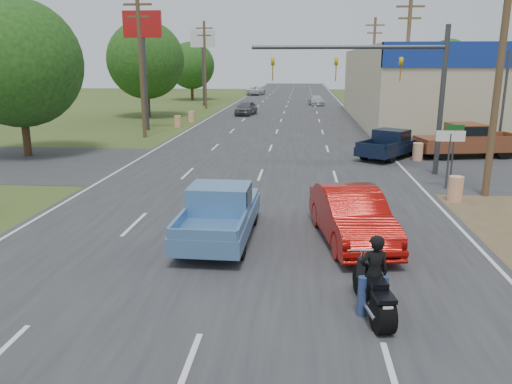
# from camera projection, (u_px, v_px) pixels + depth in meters

# --- Properties ---
(ground) EXTENTS (200.00, 200.00, 0.00)m
(ground) POSITION_uv_depth(u_px,v_px,m) (186.00, 372.00, 8.76)
(ground) COLOR #364B1E
(ground) RESTS_ON ground
(main_road) EXTENTS (15.00, 180.00, 0.02)m
(main_road) POSITION_uv_depth(u_px,v_px,m) (281.00, 120.00, 47.33)
(main_road) COLOR #2D2D30
(main_road) RESTS_ON ground
(cross_road) EXTENTS (120.00, 10.00, 0.02)m
(cross_road) POSITION_uv_depth(u_px,v_px,m) (263.00, 167.00, 26.11)
(cross_road) COLOR #2D2D30
(cross_road) RESTS_ON ground
(utility_pole_1) EXTENTS (2.00, 0.28, 10.00)m
(utility_pole_1) POSITION_uv_depth(u_px,v_px,m) (501.00, 62.00, 19.13)
(utility_pole_1) COLOR #4C3823
(utility_pole_1) RESTS_ON ground
(utility_pole_2) EXTENTS (2.00, 0.28, 10.00)m
(utility_pole_2) POSITION_uv_depth(u_px,v_px,m) (406.00, 63.00, 36.49)
(utility_pole_2) COLOR #4C3823
(utility_pole_2) RESTS_ON ground
(utility_pole_3) EXTENTS (2.00, 0.28, 10.00)m
(utility_pole_3) POSITION_uv_depth(u_px,v_px,m) (373.00, 63.00, 53.84)
(utility_pole_3) COLOR #4C3823
(utility_pole_3) RESTS_ON ground
(utility_pole_5) EXTENTS (2.00, 0.28, 10.00)m
(utility_pole_5) POSITION_uv_depth(u_px,v_px,m) (141.00, 63.00, 35.26)
(utility_pole_5) COLOR #4C3823
(utility_pole_5) RESTS_ON ground
(utility_pole_6) EXTENTS (2.00, 0.28, 10.00)m
(utility_pole_6) POSITION_uv_depth(u_px,v_px,m) (205.00, 63.00, 58.40)
(utility_pole_6) COLOR #4C3823
(utility_pole_6) RESTS_ON ground
(tree_0) EXTENTS (7.14, 7.14, 8.84)m
(tree_0) POSITION_uv_depth(u_px,v_px,m) (18.00, 63.00, 27.95)
(tree_0) COLOR #422D19
(tree_0) RESTS_ON ground
(tree_1) EXTENTS (7.56, 7.56, 9.36)m
(tree_1) POSITION_uv_depth(u_px,v_px,m) (146.00, 60.00, 49.04)
(tree_1) COLOR #422D19
(tree_1) RESTS_ON ground
(tree_2) EXTENTS (6.72, 6.72, 8.32)m
(tree_2) POSITION_uv_depth(u_px,v_px,m) (191.00, 66.00, 72.40)
(tree_2) COLOR #422D19
(tree_2) RESTS_ON ground
(tree_5) EXTENTS (7.98, 7.98, 9.88)m
(tree_5) POSITION_uv_depth(u_px,v_px,m) (449.00, 60.00, 96.26)
(tree_5) COLOR #422D19
(tree_5) RESTS_ON ground
(tree_6) EXTENTS (8.82, 8.82, 10.92)m
(tree_6) POSITION_uv_depth(u_px,v_px,m) (145.00, 57.00, 101.36)
(tree_6) COLOR #422D19
(tree_6) RESTS_ON ground
(barrel_0) EXTENTS (0.56, 0.56, 1.00)m
(barrel_0) POSITION_uv_depth(u_px,v_px,m) (456.00, 189.00, 19.50)
(barrel_0) COLOR orange
(barrel_0) RESTS_ON ground
(barrel_1) EXTENTS (0.56, 0.56, 1.00)m
(barrel_1) POSITION_uv_depth(u_px,v_px,m) (418.00, 152.00, 27.66)
(barrel_1) COLOR orange
(barrel_1) RESTS_ON ground
(barrel_2) EXTENTS (0.56, 0.56, 1.00)m
(barrel_2) POSITION_uv_depth(u_px,v_px,m) (178.00, 121.00, 42.16)
(barrel_2) COLOR orange
(barrel_2) RESTS_ON ground
(barrel_3) EXTENTS (0.56, 0.56, 1.00)m
(barrel_3) POSITION_uv_depth(u_px,v_px,m) (191.00, 117.00, 45.99)
(barrel_3) COLOR orange
(barrel_3) RESTS_ON ground
(pole_sign_left_near) EXTENTS (3.00, 0.35, 9.20)m
(pole_sign_left_near) POSITION_uv_depth(u_px,v_px,m) (143.00, 38.00, 38.74)
(pole_sign_left_near) COLOR #3F3F44
(pole_sign_left_near) RESTS_ON ground
(pole_sign_left_far) EXTENTS (3.00, 0.35, 9.20)m
(pole_sign_left_far) POSITION_uv_depth(u_px,v_px,m) (203.00, 48.00, 61.88)
(pole_sign_left_far) COLOR #3F3F44
(pole_sign_left_far) RESTS_ON ground
(lane_sign) EXTENTS (1.20, 0.08, 2.52)m
(lane_sign) POSITION_uv_depth(u_px,v_px,m) (450.00, 145.00, 21.06)
(lane_sign) COLOR #3F3F44
(lane_sign) RESTS_ON ground
(street_name_sign) EXTENTS (0.80, 0.08, 2.61)m
(street_name_sign) POSITION_uv_depth(u_px,v_px,m) (453.00, 147.00, 22.53)
(street_name_sign) COLOR #3F3F44
(street_name_sign) RESTS_ON ground
(signal_mast) EXTENTS (9.12, 0.40, 7.00)m
(signal_mast) POSITION_uv_depth(u_px,v_px,m) (386.00, 74.00, 23.44)
(signal_mast) COLOR #3F3F44
(signal_mast) RESTS_ON ground
(red_convertible) EXTENTS (2.52, 5.14, 1.62)m
(red_convertible) POSITION_uv_depth(u_px,v_px,m) (352.00, 216.00, 14.98)
(red_convertible) COLOR #9F0B07
(red_convertible) RESTS_ON ground
(motorcycle) EXTENTS (0.86, 2.40, 1.22)m
(motorcycle) POSITION_uv_depth(u_px,v_px,m) (374.00, 294.00, 10.55)
(motorcycle) COLOR black
(motorcycle) RESTS_ON ground
(rider) EXTENTS (0.69, 0.52, 1.73)m
(rider) POSITION_uv_depth(u_px,v_px,m) (374.00, 278.00, 10.53)
(rider) COLOR black
(rider) RESTS_ON ground
(blue_pickup) EXTENTS (2.06, 5.14, 1.69)m
(blue_pickup) POSITION_uv_depth(u_px,v_px,m) (220.00, 211.00, 15.32)
(blue_pickup) COLOR black
(blue_pickup) RESTS_ON ground
(navy_pickup) EXTENTS (4.36, 5.08, 1.62)m
(navy_pickup) POSITION_uv_depth(u_px,v_px,m) (391.00, 144.00, 28.52)
(navy_pickup) COLOR black
(navy_pickup) RESTS_ON ground
(brown_pickup) EXTENTS (6.12, 3.30, 1.93)m
(brown_pickup) POSITION_uv_depth(u_px,v_px,m) (465.00, 140.00, 28.71)
(brown_pickup) COLOR black
(brown_pickup) RESTS_ON ground
(distant_car_grey) EXTENTS (2.31, 4.41, 1.43)m
(distant_car_grey) POSITION_uv_depth(u_px,v_px,m) (246.00, 108.00, 52.18)
(distant_car_grey) COLOR #55565A
(distant_car_grey) RESTS_ON ground
(distant_car_silver) EXTENTS (2.21, 4.47, 1.25)m
(distant_car_silver) POSITION_uv_depth(u_px,v_px,m) (316.00, 100.00, 64.54)
(distant_car_silver) COLOR silver
(distant_car_silver) RESTS_ON ground
(distant_car_white) EXTENTS (3.20, 5.50, 1.44)m
(distant_car_white) POSITION_uv_depth(u_px,v_px,m) (256.00, 91.00, 85.37)
(distant_car_white) COLOR silver
(distant_car_white) RESTS_ON ground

